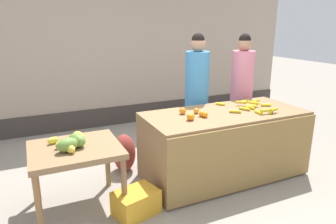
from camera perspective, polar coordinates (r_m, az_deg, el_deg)
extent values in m
plane|color=gray|center=(3.99, 3.65, -12.84)|extent=(24.00, 24.00, 0.00)
cube|color=tan|center=(6.05, -8.80, 13.11)|extent=(7.43, 0.20, 3.26)
cube|color=#3F3833|center=(6.19, -7.95, -0.44)|extent=(7.43, 0.04, 0.36)
cube|color=olive|center=(4.06, 10.26, -5.85)|extent=(2.05, 0.92, 0.86)
cube|color=olive|center=(3.71, 14.45, -8.26)|extent=(2.05, 0.03, 0.80)
cube|color=olive|center=(3.32, -16.84, -6.69)|extent=(0.91, 0.80, 0.06)
cylinder|color=#956940|center=(3.15, -22.85, -15.92)|extent=(0.06, 0.06, 0.65)
cylinder|color=#856347|center=(3.24, -8.10, -13.74)|extent=(0.06, 0.06, 0.65)
cylinder|color=#926A4F|center=(3.77, -23.36, -10.52)|extent=(0.06, 0.06, 0.65)
cylinder|color=olive|center=(3.84, -11.17, -8.88)|extent=(0.06, 0.06, 0.65)
cylinder|color=yellow|center=(4.45, 14.01, 1.96)|extent=(0.16, 0.07, 0.04)
cylinder|color=gold|center=(4.05, 14.03, 0.57)|extent=(0.10, 0.15, 0.04)
cylinder|color=yellow|center=(4.23, 9.67, 1.49)|extent=(0.09, 0.12, 0.04)
cylinder|color=gold|center=(3.90, 12.36, 0.08)|extent=(0.13, 0.11, 0.04)
cylinder|color=yellow|center=(3.94, 16.44, -0.05)|extent=(0.04, 0.12, 0.04)
cylinder|color=yellow|center=(4.01, 18.55, 0.03)|extent=(0.12, 0.10, 0.04)
cylinder|color=gold|center=(4.14, 15.17, 0.83)|extent=(0.05, 0.13, 0.04)
cylinder|color=gold|center=(4.22, 15.27, 1.08)|extent=(0.09, 0.13, 0.04)
cylinder|color=gold|center=(4.27, 15.78, 1.22)|extent=(0.14, 0.13, 0.04)
cylinder|color=yellow|center=(4.32, 17.71, 1.24)|extent=(0.13, 0.09, 0.04)
cylinder|color=yellow|center=(4.16, 14.56, 0.93)|extent=(0.11, 0.12, 0.04)
cylinder|color=gold|center=(3.94, 17.63, 0.28)|extent=(0.15, 0.04, 0.04)
cylinder|color=gold|center=(4.27, 15.61, 1.66)|extent=(0.11, 0.14, 0.04)
cylinder|color=gold|center=(4.38, 15.99, 2.00)|extent=(0.13, 0.06, 0.04)
cylinder|color=gold|center=(4.25, 13.49, 1.76)|extent=(0.14, 0.11, 0.04)
cylinder|color=gold|center=(4.01, 19.08, 0.44)|extent=(0.13, 0.06, 0.04)
sphere|color=orange|center=(3.52, 4.14, -0.93)|extent=(0.08, 0.08, 0.08)
sphere|color=orange|center=(3.76, 2.73, 0.19)|extent=(0.08, 0.08, 0.08)
sphere|color=orange|center=(3.56, 4.36, -0.80)|extent=(0.08, 0.08, 0.08)
sphere|color=orange|center=(3.65, 6.89, -0.48)|extent=(0.07, 0.07, 0.07)
sphere|color=orange|center=(3.80, 5.28, 0.23)|extent=(0.07, 0.07, 0.07)
sphere|color=orange|center=(3.68, 6.26, -0.35)|extent=(0.07, 0.07, 0.07)
ellipsoid|color=yellow|center=(3.31, -19.44, -5.76)|extent=(0.12, 0.12, 0.07)
ellipsoid|color=yellow|center=(3.48, -15.84, -4.40)|extent=(0.11, 0.12, 0.07)
ellipsoid|color=yellow|center=(3.40, -15.98, -4.90)|extent=(0.11, 0.13, 0.07)
ellipsoid|color=yellow|center=(3.16, -17.62, -6.55)|extent=(0.11, 0.14, 0.08)
ellipsoid|color=#D3D441|center=(3.51, -16.38, -4.12)|extent=(0.14, 0.13, 0.09)
ellipsoid|color=gold|center=(3.46, -20.56, -4.95)|extent=(0.14, 0.11, 0.07)
ellipsoid|color=olive|center=(3.20, -18.15, -5.81)|extent=(0.25, 0.20, 0.14)
ellipsoid|color=olive|center=(3.29, -16.53, -5.03)|extent=(0.22, 0.26, 0.14)
cylinder|color=#33333D|center=(4.64, 5.14, -3.86)|extent=(0.29, 0.29, 0.70)
cylinder|color=#3F8CCC|center=(4.43, 5.40, 5.61)|extent=(0.34, 0.34, 0.85)
sphere|color=tan|center=(4.37, 5.58, 12.35)|extent=(0.21, 0.21, 0.21)
sphere|color=black|center=(4.36, 5.60, 13.24)|extent=(0.18, 0.18, 0.18)
cylinder|color=#33333D|center=(5.07, 13.04, -2.50)|extent=(0.29, 0.29, 0.69)
cylinder|color=pink|center=(4.89, 13.61, 6.05)|extent=(0.34, 0.34, 0.84)
sphere|color=tan|center=(4.83, 14.02, 12.08)|extent=(0.21, 0.21, 0.21)
sphere|color=black|center=(4.82, 14.07, 12.89)|extent=(0.18, 0.18, 0.18)
cube|color=gold|center=(3.36, -5.94, -16.35)|extent=(0.51, 0.43, 0.26)
ellipsoid|color=maroon|center=(4.20, -8.11, -7.53)|extent=(0.41, 0.45, 0.51)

